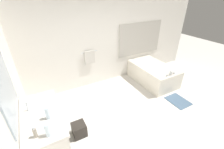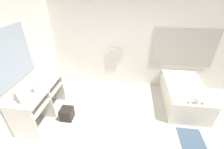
{
  "view_description": "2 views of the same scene",
  "coord_description": "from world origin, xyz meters",
  "views": [
    {
      "loc": [
        -1.71,
        -1.8,
        2.71
      ],
      "look_at": [
        -0.17,
        1.01,
        0.92
      ],
      "focal_mm": 24.0,
      "sensor_mm": 36.0,
      "label": 1
    },
    {
      "loc": [
        0.13,
        -1.97,
        2.75
      ],
      "look_at": [
        -0.27,
        1.1,
        0.92
      ],
      "focal_mm": 24.0,
      "sensor_mm": 36.0,
      "label": 2
    }
  ],
  "objects": [
    {
      "name": "ground_plane",
      "position": [
        0.0,
        0.0,
        0.0
      ],
      "size": [
        16.0,
        16.0,
        0.0
      ],
      "primitive_type": "plane",
      "color": "silver",
      "rests_on": "ground"
    },
    {
      "name": "wall_back_with_blinds",
      "position": [
        0.06,
        2.23,
        1.35
      ],
      "size": [
        7.4,
        0.13,
        2.7
      ],
      "color": "white",
      "rests_on": "ground_plane"
    },
    {
      "name": "vanity_counter",
      "position": [
        -1.86,
        0.47,
        0.62
      ],
      "size": [
        0.65,
        1.34,
        0.87
      ],
      "color": "silver",
      "rests_on": "ground_plane"
    },
    {
      "name": "sink_faucet",
      "position": [
        -2.04,
        0.65,
        0.95
      ],
      "size": [
        0.09,
        0.04,
        0.18
      ],
      "color": "silver",
      "rests_on": "vanity_counter"
    },
    {
      "name": "bathtub",
      "position": [
        1.59,
        1.39,
        0.32
      ],
      "size": [
        0.96,
        1.6,
        0.7
      ],
      "color": "silver",
      "rests_on": "ground_plane"
    },
    {
      "name": "water_bottle_1",
      "position": [
        -1.81,
        -0.07,
        0.98
      ],
      "size": [
        0.07,
        0.07,
        0.24
      ],
      "color": "silver",
      "rests_on": "vanity_counter"
    },
    {
      "name": "water_bottle_2",
      "position": [
        -1.76,
        0.29,
        0.98
      ],
      "size": [
        0.07,
        0.07,
        0.25
      ],
      "color": "silver",
      "rests_on": "vanity_counter"
    },
    {
      "name": "soap_dispenser",
      "position": [
        -1.98,
        0.0,
        0.95
      ],
      "size": [
        0.05,
        0.05,
        0.19
      ],
      "color": "gray",
      "rests_on": "vanity_counter"
    },
    {
      "name": "waste_bin",
      "position": [
        -1.27,
        0.46,
        0.15
      ],
      "size": [
        0.28,
        0.28,
        0.29
      ],
      "color": "#2D2823",
      "rests_on": "ground_plane"
    },
    {
      "name": "bath_mat",
      "position": [
        1.51,
        0.2,
        0.01
      ],
      "size": [
        0.48,
        0.6,
        0.02
      ],
      "color": "slate",
      "rests_on": "ground_plane"
    }
  ]
}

